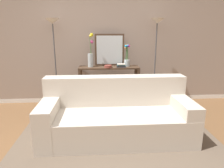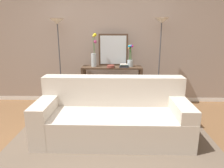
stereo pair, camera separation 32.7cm
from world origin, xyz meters
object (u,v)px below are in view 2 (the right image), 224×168
Objects in this scene: floor_lamp_left at (58,39)px; book_stack at (124,66)px; couch at (113,117)px; wall_mirror at (113,50)px; book_row_under_console at (97,104)px; vase_short_flowers at (130,59)px; console_table at (112,80)px; fruit_bowl at (111,66)px; floor_lamp_right at (161,38)px; vase_tall_flowers at (94,55)px.

floor_lamp_left is 9.68× the size of book_stack.
floor_lamp_left reaches higher than couch.
wall_mirror is 1.81× the size of book_row_under_console.
book_stack is at bearing -141.39° from vase_short_flowers.
vase_short_flowers reaches higher than book_row_under_console.
floor_lamp_left is at bearing 175.43° from book_stack.
floor_lamp_left is at bearing 131.24° from couch.
book_stack is (0.19, 1.17, 0.58)m from couch.
console_table is 1.36m from floor_lamp_left.
wall_mirror is at bearing 91.02° from couch.
wall_mirror reaches higher than fruit_bowl.
fruit_bowl is at bearing -20.26° from book_row_under_console.
vase_short_flowers is at bearing 4.28° from console_table.
floor_lamp_right is at bearing 0.27° from vase_short_flowers.
console_table is 0.61m from book_row_under_console.
floor_lamp_left reaches higher than console_table.
floor_lamp_right is at bearing 1.36° from book_row_under_console.
wall_mirror is at bearing 172.98° from floor_lamp_right.
floor_lamp_right reaches higher than wall_mirror.
vase_short_flowers is 1.18m from book_row_under_console.
book_row_under_console is at bearing -180.00° from console_table.
book_row_under_console is at bearing -2.28° from floor_lamp_left.
fruit_bowl is at bearing 93.48° from couch.
couch is 11.82× the size of book_stack.
book_row_under_console is (0.76, -0.03, -1.36)m from floor_lamp_left.
vase_tall_flowers is 1.50× the size of vase_short_flowers.
book_stack is (1.32, -0.11, -0.52)m from floor_lamp_left.
vase_short_flowers is (0.73, 0.02, -0.06)m from vase_tall_flowers.
floor_lamp_right is at bearing 8.00° from fruit_bowl.
couch is 1.93m from floor_lamp_right.
console_table reaches higher than book_row_under_console.
vase_tall_flowers is (0.71, -0.02, -0.33)m from floor_lamp_left.
fruit_bowl is (1.05, -0.14, -0.53)m from floor_lamp_left.
vase_short_flowers is at bearing 38.61° from book_stack.
console_table is (-0.05, 1.25, 0.27)m from couch.
couch is 3.38× the size of wall_mirror.
floor_lamp_right is at bearing -7.02° from wall_mirror.
console_table is 0.68× the size of floor_lamp_left.
floor_lamp_right is at bearing 54.47° from couch.
fruit_bowl is at bearing -172.80° from book_stack.
floor_lamp_right reaches higher than book_stack.
floor_lamp_left is at bearing 179.89° from vase_short_flowers.
book_stack reaches higher than fruit_bowl.
couch is 1.32m from book_stack.
vase_tall_flowers reaches higher than vase_short_flowers.
floor_lamp_right is 2.72× the size of vase_tall_flowers.
vase_short_flowers reaches higher than fruit_bowl.
book_stack reaches higher than console_table.
fruit_bowl is (-0.04, -0.25, -0.30)m from wall_mirror.
floor_lamp_right reaches higher than book_row_under_console.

